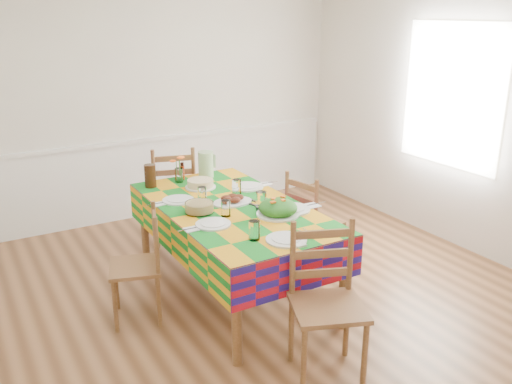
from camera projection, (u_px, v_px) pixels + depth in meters
room at (276, 144)px, 4.05m from camera, size 4.58×5.08×2.78m
wainscot at (162, 172)px, 6.36m from camera, size 4.41×0.06×0.92m
window_right at (452, 96)px, 5.31m from camera, size 0.00×1.40×1.40m
dining_table at (232, 216)px, 4.45m from camera, size 1.08×2.00×0.78m
setting_near_head at (276, 236)px, 3.76m from camera, size 0.47×0.31×0.14m
setting_left_near at (217, 218)px, 4.08m from camera, size 0.49×0.29×0.13m
setting_left_far at (186, 198)px, 4.52m from camera, size 0.48×0.29×0.13m
setting_right_near at (281, 206)px, 4.33m from camera, size 0.58×0.34×0.15m
setting_right_far at (245, 187)px, 4.81m from camera, size 0.54×0.31×0.14m
meat_platter at (232, 200)px, 4.48m from camera, size 0.34×0.24×0.07m
salad_platter at (278, 208)px, 4.21m from camera, size 0.34×0.34×0.14m
pasta_bowl at (199, 207)px, 4.27m from camera, size 0.23×0.23×0.08m
cake at (200, 184)px, 4.86m from camera, size 0.28×0.28×0.08m
serving_utensils at (259, 205)px, 4.43m from camera, size 0.16×0.36×0.01m
flower_vase at (179, 171)px, 5.00m from camera, size 0.16×0.13×0.25m
hot_sauce at (182, 171)px, 5.09m from camera, size 0.04×0.04×0.17m
green_pitcher at (206, 164)px, 5.16m from camera, size 0.14×0.14×0.25m
tea_pitcher at (150, 176)px, 4.87m from camera, size 0.10×0.10×0.21m
name_card at (302, 246)px, 3.65m from camera, size 0.08×0.02×0.02m
chair_near at (326, 303)px, 3.48m from camera, size 0.58×0.57×1.03m
chair_far at (174, 195)px, 5.53m from camera, size 0.55×0.54×1.02m
chair_left at (140, 266)px, 4.13m from camera, size 0.48×0.49×0.90m
chair_right at (311, 223)px, 4.89m from camera, size 0.47×0.49×0.95m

